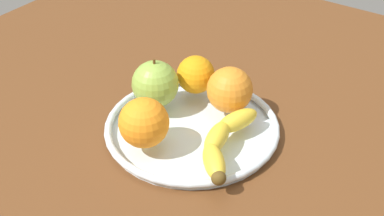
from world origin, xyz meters
TOP-DOWN VIEW (x-y plane):
  - ground_plane at (0.00, 0.00)cm, footprint 123.69×123.69cm
  - fruit_bowl at (0.00, 0.00)cm, footprint 28.77×28.77cm
  - banana at (2.65, 7.58)cm, footprint 18.70×8.90cm
  - apple at (-1.08, -8.27)cm, footprint 7.99×7.99cm
  - orange_center at (-8.24, -4.91)cm, footprint 6.71×6.71cm
  - orange_front_right at (8.36, -3.10)cm, footprint 7.81×7.81cm
  - orange_front_left at (-6.81, 2.88)cm, footprint 7.74×7.74cm

SIDE VIEW (x-z plane):
  - ground_plane at x=0.00cm, z-range -4.00..0.00cm
  - fruit_bowl at x=0.00cm, z-range 0.02..1.82cm
  - banana at x=2.65cm, z-range 1.80..4.88cm
  - orange_center at x=-8.24cm, z-range 1.80..8.51cm
  - orange_front_left at x=-6.81cm, z-range 1.80..9.54cm
  - orange_front_right at x=8.36cm, z-range 1.80..9.61cm
  - apple at x=-1.08cm, z-range 1.40..10.19cm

